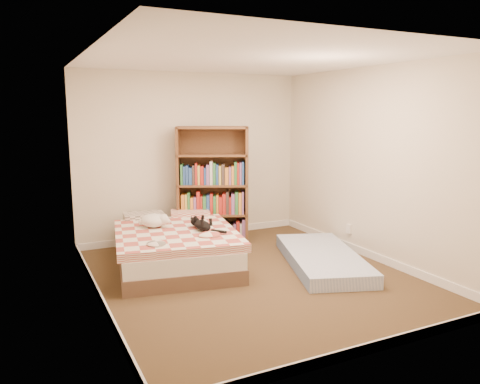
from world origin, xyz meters
name	(u,v)px	position (x,y,z in m)	size (l,w,h in m)	color
room	(253,177)	(0.00, 0.00, 1.20)	(3.51, 4.01, 2.51)	#402B1B
bed	(174,245)	(-0.67, 0.89, 0.24)	(1.72, 2.19, 0.53)	brown
bookshelf	(212,202)	(0.16, 1.61, 0.61)	(1.17, 0.76, 1.72)	#52311C
floor_mattress	(322,259)	(1.01, 0.00, 0.08)	(0.83, 1.84, 0.17)	#6E89B8
black_cat	(202,225)	(-0.39, 0.63, 0.54)	(0.22, 0.62, 0.14)	black
white_dog	(155,220)	(-0.88, 1.02, 0.56)	(0.36, 0.36, 0.17)	silver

